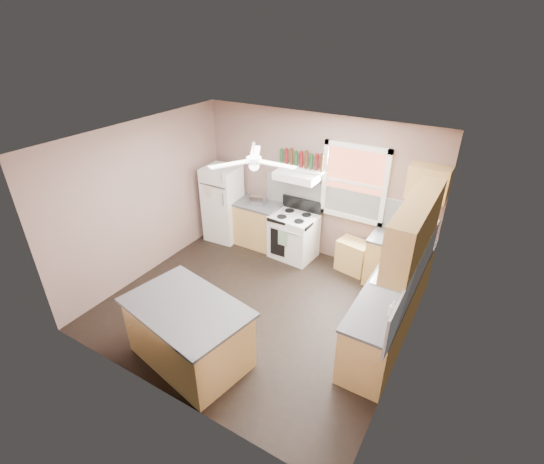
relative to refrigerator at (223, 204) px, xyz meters
The scene contains 32 objects.
floor 2.50m from the refrigerator, 40.75° to the right, with size 4.50×4.50×0.00m, color black.
ceiling 3.07m from the refrigerator, 40.75° to the right, with size 4.50×4.50×0.00m, color white.
wall_back 1.95m from the refrigerator, 14.57° to the left, with size 4.50×0.05×2.70m, color #7C6057.
wall_right 4.41m from the refrigerator, 20.87° to the right, with size 0.05×4.00×2.70m, color #7C6057.
wall_left 1.73m from the refrigerator, 106.79° to the right, with size 0.05×4.00×2.70m, color #7C6057.
backsplash_back 2.33m from the refrigerator, 10.77° to the left, with size 2.90×0.03×0.55m, color white.
backsplash_right 4.25m from the refrigerator, 17.26° to the right, with size 0.03×2.60×0.55m, color white.
window_view 2.72m from the refrigerator, ahead, with size 1.00×0.02×1.20m, color brown.
window_frame 2.72m from the refrigerator, ahead, with size 1.16×0.07×1.36m, color white.
refrigerator is the anchor object (origin of this frame).
base_cabinet_left 0.83m from the refrigerator, 10.95° to the left, with size 0.90×0.60×0.86m, color tan.
counter_left 0.77m from the refrigerator, 10.95° to the left, with size 0.92×0.62×0.04m, color #444446.
toaster 0.81m from the refrigerator, ahead, with size 0.28×0.16×0.18m, color silver.
stove 1.63m from the refrigerator, ahead, with size 0.81×0.64×0.86m, color white.
range_hood 1.80m from the refrigerator, ahead, with size 0.78×0.50×0.14m, color white.
bottle_shelf 1.87m from the refrigerator, 11.28° to the left, with size 0.90×0.26×0.03m, color white.
cart 2.81m from the refrigerator, ahead, with size 0.56×0.37×0.56m, color tan.
base_cabinet_corner 3.57m from the refrigerator, ahead, with size 1.00×0.60×0.86m, color tan.
base_cabinet_right 3.97m from the refrigerator, 18.49° to the right, with size 0.60×2.20×0.86m, color tan.
counter_corner 3.56m from the refrigerator, ahead, with size 1.02×0.62×0.04m, color #444446.
counter_right 3.95m from the refrigerator, 18.53° to the right, with size 0.62×2.22×0.04m, color #444446.
sink 3.89m from the refrigerator, 15.74° to the right, with size 0.55×0.45×0.03m, color silver.
faucet 4.05m from the refrigerator, 15.13° to the right, with size 0.03×0.03×0.14m, color silver.
upper_cabinet_right 4.15m from the refrigerator, 15.20° to the right, with size 0.33×1.80×0.76m, color tan.
upper_cabinet_corner 3.93m from the refrigerator, ahead, with size 0.60×0.33×0.52m, color tan.
paper_towel 3.92m from the refrigerator, ahead, with size 0.12×0.12×0.26m, color white.
island 3.38m from the refrigerator, 60.97° to the right, with size 1.52×0.96×0.86m, color tan.
island_top 3.36m from the refrigerator, 60.97° to the right, with size 1.61×1.05×0.04m, color #444446.
ceiling_fan_hub 2.92m from the refrigerator, 40.75° to the right, with size 0.20×0.20×0.08m, color white.
soap_bottle 4.32m from the refrigerator, 24.63° to the right, with size 0.08×0.08×0.22m, color silver.
red_caddy 3.97m from the refrigerator, 14.64° to the right, with size 0.18×0.12×0.10m, color #A7140E.
wine_bottles 1.96m from the refrigerator, 11.25° to the left, with size 0.86×0.06×0.31m.
Camera 1 is at (2.76, -4.18, 4.13)m, focal length 26.00 mm.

